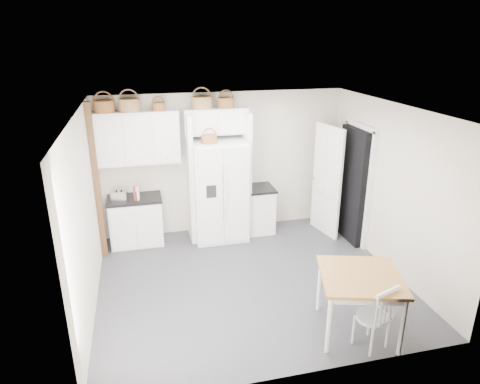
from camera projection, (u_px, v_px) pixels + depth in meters
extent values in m
plane|color=#383842|center=(250.00, 280.00, 6.56)|extent=(4.50, 4.50, 0.00)
plane|color=white|center=(252.00, 110.00, 5.66)|extent=(4.50, 4.50, 0.00)
plane|color=beige|center=(223.00, 163.00, 7.93)|extent=(4.50, 0.00, 4.50)
plane|color=beige|center=(85.00, 216.00, 5.61)|extent=(0.00, 4.00, 4.00)
plane|color=beige|center=(391.00, 189.00, 6.60)|extent=(0.00, 4.00, 4.00)
cube|color=white|center=(219.00, 191.00, 7.67)|extent=(0.94, 0.75, 1.82)
cube|color=white|center=(136.00, 222.00, 7.60)|extent=(0.90, 0.57, 0.83)
cube|color=white|center=(260.00, 210.00, 8.10)|extent=(0.47, 0.57, 0.83)
cube|color=#996228|center=(358.00, 303.00, 5.32)|extent=(1.19, 1.19, 0.80)
cube|color=white|center=(372.00, 317.00, 5.05)|extent=(0.50, 0.48, 0.82)
cube|color=black|center=(134.00, 199.00, 7.45)|extent=(0.94, 0.60, 0.04)
cube|color=black|center=(260.00, 188.00, 7.95)|extent=(0.51, 0.61, 0.04)
cube|color=silver|center=(119.00, 196.00, 7.27)|extent=(0.29, 0.20, 0.18)
cube|color=maroon|center=(134.00, 193.00, 7.34)|extent=(0.04, 0.15, 0.22)
cube|color=beige|center=(138.00, 193.00, 7.35)|extent=(0.05, 0.16, 0.23)
cylinder|color=brown|center=(104.00, 106.00, 6.94)|extent=(0.33, 0.33, 0.19)
cylinder|color=olive|center=(129.00, 105.00, 7.03)|extent=(0.35, 0.35, 0.21)
cylinder|color=brown|center=(159.00, 106.00, 7.14)|extent=(0.22, 0.22, 0.13)
cylinder|color=olive|center=(202.00, 103.00, 7.29)|extent=(0.36, 0.36, 0.20)
cylinder|color=brown|center=(226.00, 103.00, 7.39)|extent=(0.30, 0.30, 0.17)
cylinder|color=brown|center=(209.00, 139.00, 7.20)|extent=(0.26, 0.26, 0.14)
cube|color=white|center=(138.00, 138.00, 7.24)|extent=(1.40, 0.34, 0.90)
cube|color=white|center=(216.00, 121.00, 7.46)|extent=(1.12, 0.34, 0.45)
cube|color=white|center=(190.00, 178.00, 7.56)|extent=(0.08, 0.60, 2.30)
cube|color=white|center=(246.00, 174.00, 7.79)|extent=(0.08, 0.60, 2.30)
cube|color=#452615|center=(97.00, 183.00, 6.85)|extent=(0.09, 0.09, 2.60)
cube|color=black|center=(353.00, 185.00, 7.59)|extent=(0.18, 0.85, 2.05)
cube|color=white|center=(327.00, 181.00, 7.82)|extent=(0.21, 0.79, 2.05)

